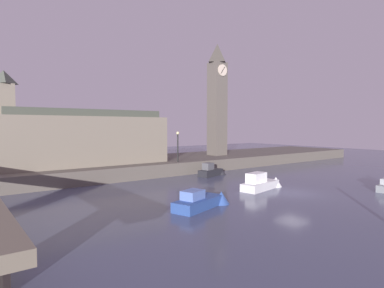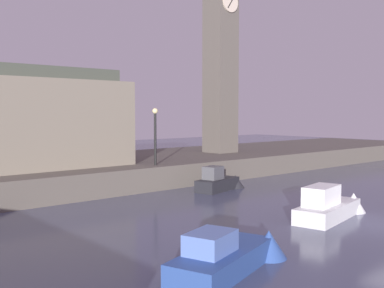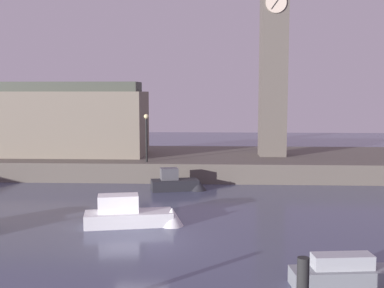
# 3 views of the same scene
# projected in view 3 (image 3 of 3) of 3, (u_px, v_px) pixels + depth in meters

# --- Properties ---
(ground_plane) EXTENTS (120.00, 120.00, 0.00)m
(ground_plane) POSITION_uv_depth(u_px,v_px,m) (139.00, 243.00, 21.81)
(ground_plane) COLOR #474C66
(far_embankment) EXTENTS (70.00, 12.00, 1.50)m
(far_embankment) POSITION_uv_depth(u_px,v_px,m) (175.00, 162.00, 41.59)
(far_embankment) COLOR #5B544C
(far_embankment) RESTS_ON ground
(clock_tower) EXTENTS (2.39, 2.43, 16.39)m
(clock_tower) POSITION_uv_depth(u_px,v_px,m) (273.00, 54.00, 39.51)
(clock_tower) COLOR #5B544C
(clock_tower) RESTS_ON far_embankment
(parliament_hall) EXTENTS (17.74, 5.49, 9.69)m
(parliament_hall) POSITION_uv_depth(u_px,v_px,m) (37.00, 119.00, 40.74)
(parliament_hall) COLOR slate
(parliament_hall) RESTS_ON far_embankment
(streetlamp) EXTENTS (0.36, 0.36, 3.67)m
(streetlamp) POSITION_uv_depth(u_px,v_px,m) (146.00, 132.00, 36.43)
(streetlamp) COLOR black
(streetlamp) RESTS_ON far_embankment
(boat_barge_dark) EXTENTS (4.07, 2.04, 1.55)m
(boat_barge_dark) POSITION_uv_depth(u_px,v_px,m) (179.00, 183.00, 33.43)
(boat_barge_dark) COLOR #232328
(boat_barge_dark) RESTS_ON ground
(boat_ferry_white) EXTENTS (5.39, 2.40, 1.76)m
(boat_ferry_white) POSITION_uv_depth(u_px,v_px,m) (137.00, 215.00, 24.59)
(boat_ferry_white) COLOR silver
(boat_ferry_white) RESTS_ON ground
(boat_cruiser_grey) EXTENTS (5.36, 1.56, 1.39)m
(boat_cruiser_grey) POSITION_uv_depth(u_px,v_px,m) (370.00, 274.00, 16.94)
(boat_cruiser_grey) COLOR gray
(boat_cruiser_grey) RESTS_ON ground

